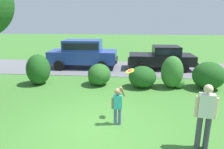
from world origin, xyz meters
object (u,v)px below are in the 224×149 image
object	(u,v)px
parked_suv	(83,52)
frisbee	(130,71)
parked_sedan	(162,57)
adult_onlooker	(205,113)
child_thrower	(118,103)

from	to	relation	value
parked_suv	frisbee	size ratio (longest dim) A/B	16.36
parked_sedan	parked_suv	xyz separation A→B (m)	(-5.34, -0.14, 0.23)
frisbee	adult_onlooker	xyz separation A→B (m)	(1.90, -1.56, -0.65)
adult_onlooker	parked_suv	bearing A→B (deg)	120.81
adult_onlooker	frisbee	bearing A→B (deg)	140.60
parked_sedan	adult_onlooker	bearing A→B (deg)	-91.40
parked_sedan	child_thrower	size ratio (longest dim) A/B	3.44
child_thrower	frisbee	world-z (taller)	frisbee
adult_onlooker	child_thrower	bearing A→B (deg)	155.52
child_thrower	adult_onlooker	distance (m)	2.49
child_thrower	adult_onlooker	world-z (taller)	adult_onlooker
parked_sedan	parked_suv	size ratio (longest dim) A/B	0.93
parked_suv	adult_onlooker	bearing A→B (deg)	-59.19
parked_sedan	parked_suv	bearing A→B (deg)	-178.48
frisbee	adult_onlooker	bearing A→B (deg)	-39.40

